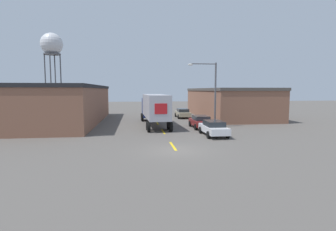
{
  "coord_description": "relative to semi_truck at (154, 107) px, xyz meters",
  "views": [
    {
      "loc": [
        -2.89,
        -18.28,
        4.35
      ],
      "look_at": [
        0.57,
        9.13,
        1.65
      ],
      "focal_mm": 28.0,
      "sensor_mm": 36.0,
      "label": 1
    }
  ],
  "objects": [
    {
      "name": "warehouse_right",
      "position": [
        12.72,
        9.13,
        0.05
      ],
      "size": [
        9.31,
        20.42,
        4.63
      ],
      "color": "brown",
      "rests_on": "ground_plane"
    },
    {
      "name": "street_lamp",
      "position": [
        6.5,
        -2.61,
        2.18
      ],
      "size": [
        3.36,
        0.32,
        7.47
      ],
      "color": "#4C4C51",
      "rests_on": "ground_plane"
    },
    {
      "name": "semi_truck",
      "position": [
        0.0,
        0.0,
        0.0
      ],
      "size": [
        3.05,
        12.73,
        3.8
      ],
      "rotation": [
        0.0,
        0.0,
        0.04
      ],
      "color": "navy",
      "rests_on": "ground_plane"
    },
    {
      "name": "road_centerline",
      "position": [
        0.56,
        -5.18,
        -2.27
      ],
      "size": [
        0.2,
        17.51,
        0.01
      ],
      "color": "gold",
      "rests_on": "ground_plane"
    },
    {
      "name": "warehouse_left",
      "position": [
        -13.75,
        4.04,
        0.22
      ],
      "size": [
        13.62,
        23.18,
        4.98
      ],
      "color": "brown",
      "rests_on": "ground_plane"
    },
    {
      "name": "parked_car_right_near",
      "position": [
        5.07,
        -8.23,
        -1.51
      ],
      "size": [
        2.01,
        4.67,
        1.44
      ],
      "color": "silver",
      "rests_on": "ground_plane"
    },
    {
      "name": "parked_car_right_far",
      "position": [
        5.07,
        8.03,
        -1.51
      ],
      "size": [
        2.01,
        4.67,
        1.44
      ],
      "color": "tan",
      "rests_on": "ground_plane"
    },
    {
      "name": "ground_plane",
      "position": [
        0.56,
        -13.9,
        -2.27
      ],
      "size": [
        160.0,
        160.0,
        0.0
      ],
      "primitive_type": "plane",
      "color": "#56514C"
    },
    {
      "name": "parked_car_right_mid",
      "position": [
        5.07,
        -3.24,
        -1.51
      ],
      "size": [
        2.01,
        4.67,
        1.44
      ],
      "color": "maroon",
      "rests_on": "ground_plane"
    },
    {
      "name": "water_tower",
      "position": [
        -22.03,
        35.01,
        12.77
      ],
      "size": [
        5.2,
        5.2,
        17.96
      ],
      "color": "#47474C",
      "rests_on": "ground_plane"
    }
  ]
}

